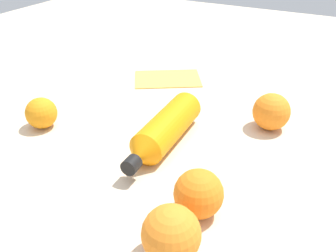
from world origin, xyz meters
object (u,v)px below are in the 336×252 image
orange_0 (41,113)px  folded_napkin (168,78)px  orange_1 (271,112)px  orange_2 (199,194)px  water_bottle (163,131)px  orange_3 (171,234)px

orange_0 → folded_napkin: 0.38m
orange_1 → orange_2: (0.03, 0.31, -0.00)m
orange_1 → folded_napkin: bearing=-22.7°
orange_2 → folded_napkin: (0.29, -0.45, -0.04)m
water_bottle → orange_1: (-0.17, -0.17, 0.01)m
orange_2 → orange_1: bearing=-95.1°
orange_2 → orange_3: 0.09m
water_bottle → orange_0: 0.27m
orange_0 → orange_2: orange_2 is taller
orange_2 → folded_napkin: 0.53m
orange_2 → orange_0: bearing=-12.3°
water_bottle → folded_napkin: 0.34m
water_bottle → orange_0: bearing=-80.5°
orange_1 → orange_2: 0.31m
orange_0 → orange_3: (-0.41, 0.18, 0.01)m
orange_0 → orange_3: 0.45m
orange_0 → orange_2: bearing=167.7°
water_bottle → orange_3: bearing=27.9°
water_bottle → folded_napkin: bearing=-156.1°
orange_3 → orange_1: bearing=-93.6°
water_bottle → orange_1: orange_1 is taller
orange_2 → orange_3: bearing=91.4°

